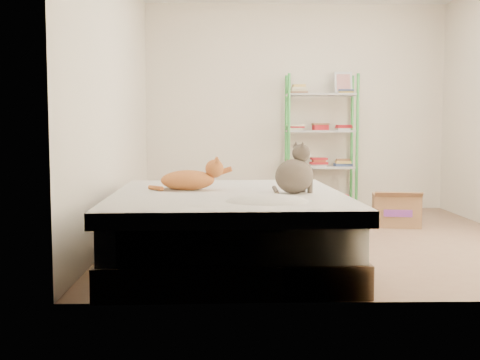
{
  "coord_description": "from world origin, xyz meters",
  "views": [
    {
      "loc": [
        -0.86,
        -5.61,
        1.05
      ],
      "look_at": [
        -0.77,
        -0.75,
        0.62
      ],
      "focal_mm": 45.0,
      "sensor_mm": 36.0,
      "label": 1
    }
  ],
  "objects_px": {
    "bed": "(228,228)",
    "shelf_unit": "(321,147)",
    "grey_cat": "(294,168)",
    "cardboard_box": "(396,210)",
    "orange_cat": "(188,178)",
    "white_bin": "(200,196)"
  },
  "relations": [
    {
      "from": "bed",
      "to": "shelf_unit",
      "type": "height_order",
      "value": "shelf_unit"
    },
    {
      "from": "grey_cat",
      "to": "cardboard_box",
      "type": "distance_m",
      "value": 2.31
    },
    {
      "from": "orange_cat",
      "to": "cardboard_box",
      "type": "xyz_separation_m",
      "value": [
        2.11,
        1.58,
        -0.48
      ]
    },
    {
      "from": "grey_cat",
      "to": "shelf_unit",
      "type": "distance_m",
      "value": 3.09
    },
    {
      "from": "bed",
      "to": "cardboard_box",
      "type": "bearing_deg",
      "value": 42.33
    },
    {
      "from": "grey_cat",
      "to": "white_bin",
      "type": "bearing_deg",
      "value": -14.92
    },
    {
      "from": "orange_cat",
      "to": "white_bin",
      "type": "height_order",
      "value": "orange_cat"
    },
    {
      "from": "bed",
      "to": "cardboard_box",
      "type": "height_order",
      "value": "bed"
    },
    {
      "from": "bed",
      "to": "white_bin",
      "type": "relative_size",
      "value": 5.43
    },
    {
      "from": "cardboard_box",
      "to": "shelf_unit",
      "type": "bearing_deg",
      "value": 127.65
    },
    {
      "from": "orange_cat",
      "to": "grey_cat",
      "type": "relative_size",
      "value": 1.33
    },
    {
      "from": "cardboard_box",
      "to": "white_bin",
      "type": "relative_size",
      "value": 1.33
    },
    {
      "from": "bed",
      "to": "orange_cat",
      "type": "distance_m",
      "value": 0.52
    },
    {
      "from": "bed",
      "to": "grey_cat",
      "type": "height_order",
      "value": "grey_cat"
    },
    {
      "from": "orange_cat",
      "to": "shelf_unit",
      "type": "xyz_separation_m",
      "value": [
        1.49,
        2.77,
        0.15
      ]
    },
    {
      "from": "grey_cat",
      "to": "white_bin",
      "type": "relative_size",
      "value": 0.92
    },
    {
      "from": "bed",
      "to": "cardboard_box",
      "type": "distance_m",
      "value": 2.5
    },
    {
      "from": "orange_cat",
      "to": "cardboard_box",
      "type": "height_order",
      "value": "orange_cat"
    },
    {
      "from": "bed",
      "to": "white_bin",
      "type": "xyz_separation_m",
      "value": [
        -0.34,
        2.79,
        -0.07
      ]
    },
    {
      "from": "cardboard_box",
      "to": "bed",
      "type": "bearing_deg",
      "value": -125.84
    },
    {
      "from": "shelf_unit",
      "to": "cardboard_box",
      "type": "xyz_separation_m",
      "value": [
        0.62,
        -1.19,
        -0.63
      ]
    },
    {
      "from": "cardboard_box",
      "to": "white_bin",
      "type": "height_order",
      "value": "white_bin"
    }
  ]
}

